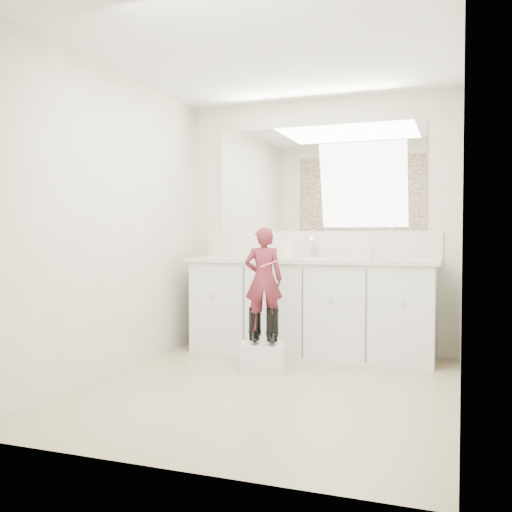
% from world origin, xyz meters
% --- Properties ---
extents(floor, '(3.00, 3.00, 0.00)m').
position_xyz_m(floor, '(0.00, 0.00, 0.00)').
color(floor, '#837356').
rests_on(floor, ground).
extents(ceiling, '(3.00, 3.00, 0.00)m').
position_xyz_m(ceiling, '(0.00, 0.00, 2.40)').
color(ceiling, white).
rests_on(ceiling, wall_back).
extents(wall_back, '(2.60, 0.00, 2.60)m').
position_xyz_m(wall_back, '(0.00, 1.50, 1.20)').
color(wall_back, '#BEB7A2').
rests_on(wall_back, floor).
extents(wall_front, '(2.60, 0.00, 2.60)m').
position_xyz_m(wall_front, '(0.00, -1.50, 1.20)').
color(wall_front, '#BEB7A2').
rests_on(wall_front, floor).
extents(wall_left, '(0.00, 3.00, 3.00)m').
position_xyz_m(wall_left, '(-1.30, 0.00, 1.20)').
color(wall_left, '#BEB7A2').
rests_on(wall_left, floor).
extents(wall_right, '(0.00, 3.00, 3.00)m').
position_xyz_m(wall_right, '(1.30, 0.00, 1.20)').
color(wall_right, '#BEB7A2').
rests_on(wall_right, floor).
extents(vanity_cabinet, '(2.20, 0.55, 0.85)m').
position_xyz_m(vanity_cabinet, '(0.00, 1.23, 0.42)').
color(vanity_cabinet, silver).
rests_on(vanity_cabinet, floor).
extents(countertop, '(2.28, 0.58, 0.04)m').
position_xyz_m(countertop, '(0.00, 1.21, 0.87)').
color(countertop, beige).
rests_on(countertop, vanity_cabinet).
extents(backsplash, '(2.28, 0.03, 0.25)m').
position_xyz_m(backsplash, '(0.00, 1.49, 1.02)').
color(backsplash, beige).
rests_on(backsplash, countertop).
extents(mirror, '(2.00, 0.02, 1.00)m').
position_xyz_m(mirror, '(0.00, 1.49, 1.64)').
color(mirror, white).
rests_on(mirror, wall_back).
extents(dot_panel, '(2.00, 0.01, 1.20)m').
position_xyz_m(dot_panel, '(0.00, -1.49, 1.65)').
color(dot_panel, '#472819').
rests_on(dot_panel, wall_front).
extents(faucet, '(0.08, 0.08, 0.10)m').
position_xyz_m(faucet, '(0.00, 1.38, 0.94)').
color(faucet, silver).
rests_on(faucet, countertop).
extents(cup, '(0.15, 0.15, 0.11)m').
position_xyz_m(cup, '(0.54, 1.20, 0.94)').
color(cup, beige).
rests_on(cup, countertop).
extents(soap_bottle, '(0.11, 0.12, 0.22)m').
position_xyz_m(soap_bottle, '(-0.21, 1.26, 1.00)').
color(soap_bottle, white).
rests_on(soap_bottle, countertop).
extents(step_stool, '(0.42, 0.38, 0.22)m').
position_xyz_m(step_stool, '(-0.21, 0.50, 0.11)').
color(step_stool, silver).
rests_on(step_stool, floor).
extents(boot_left, '(0.16, 0.22, 0.29)m').
position_xyz_m(boot_left, '(-0.29, 0.52, 0.37)').
color(boot_left, black).
rests_on(boot_left, step_stool).
extents(boot_right, '(0.16, 0.22, 0.29)m').
position_xyz_m(boot_right, '(-0.14, 0.52, 0.37)').
color(boot_right, black).
rests_on(boot_right, step_stool).
extents(toddler, '(0.35, 0.29, 0.84)m').
position_xyz_m(toddler, '(-0.21, 0.52, 0.74)').
color(toddler, '#9A2F45').
rests_on(toddler, step_stool).
extents(toothbrush, '(0.13, 0.05, 0.06)m').
position_xyz_m(toothbrush, '(-0.14, 0.44, 0.87)').
color(toothbrush, '#F760BD').
rests_on(toothbrush, toddler).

